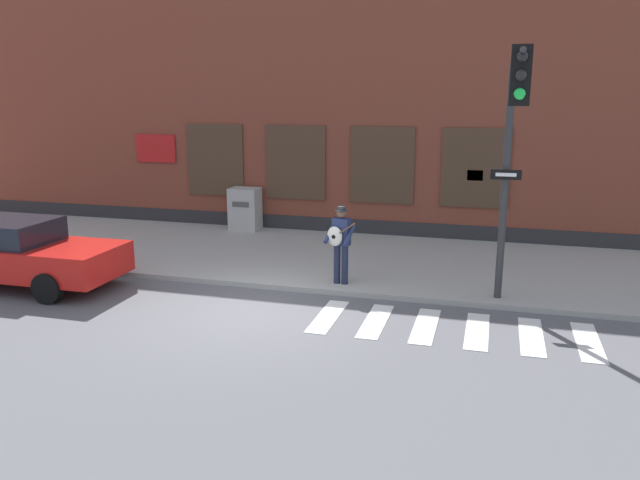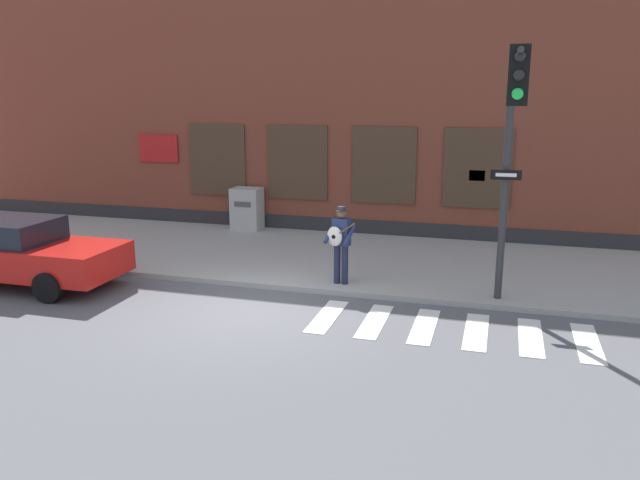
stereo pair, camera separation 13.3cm
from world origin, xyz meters
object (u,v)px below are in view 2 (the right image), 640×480
Objects in this scene: red_car at (21,252)px; traffic_light at (511,137)px; utility_box at (247,209)px; busker at (340,240)px.

traffic_light is (10.49, 0.36, 2.77)m from red_car.
traffic_light is 10.22m from utility_box.
red_car is at bearing -178.04° from traffic_light.
busker is 6.39m from utility_box.
busker is 0.36× the size of traffic_light.
busker is (7.04, 1.74, 0.36)m from red_car.
utility_box is at bearing 66.67° from red_car.
red_car is 7.26m from busker.
busker is at bearing 13.84° from red_car.
traffic_light reaches higher than busker.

